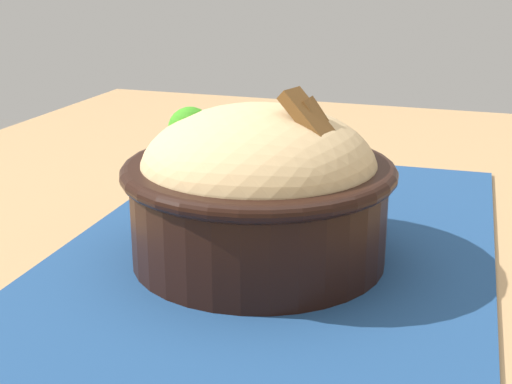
{
  "coord_description": "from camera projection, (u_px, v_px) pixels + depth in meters",
  "views": [
    {
      "loc": [
        -0.5,
        -0.15,
        0.93
      ],
      "look_at": [
        -0.04,
        0.0,
        0.77
      ],
      "focal_mm": 51.42,
      "sensor_mm": 36.0,
      "label": 1
    }
  ],
  "objects": [
    {
      "name": "fork",
      "position": [
        287.0,
        202.0,
        0.64
      ],
      "size": [
        0.03,
        0.13,
        0.0
      ],
      "color": "#B5B5B5",
      "rests_on": "placemat"
    },
    {
      "name": "placemat",
      "position": [
        282.0,
        243.0,
        0.56
      ],
      "size": [
        0.48,
        0.33,
        0.0
      ],
      "primitive_type": "cube",
      "rotation": [
        0.0,
        0.0,
        0.03
      ],
      "color": "navy",
      "rests_on": "table"
    },
    {
      "name": "table",
      "position": [
        273.0,
        321.0,
        0.59
      ],
      "size": [
        1.11,
        0.88,
        0.72
      ],
      "color": "#99754C",
      "rests_on": "ground_plane"
    },
    {
      "name": "bowl",
      "position": [
        256.0,
        187.0,
        0.52
      ],
      "size": [
        0.22,
        0.22,
        0.13
      ],
      "color": "black",
      "rests_on": "placemat"
    }
  ]
}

